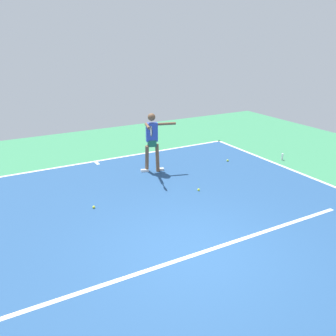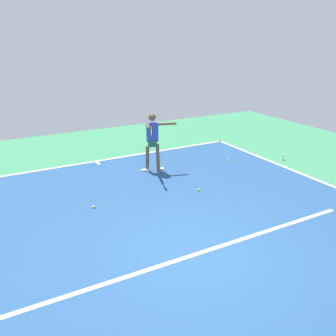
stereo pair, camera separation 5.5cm
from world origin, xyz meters
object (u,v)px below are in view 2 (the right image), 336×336
at_px(tennis_player, 153,138).
at_px(tennis_ball_centre_court, 94,207).
at_px(tennis_ball_near_service_line, 199,190).
at_px(tennis_ball_by_sideline, 228,161).
at_px(water_bottle, 283,157).

distance_m(tennis_player, tennis_ball_centre_court, 3.05).
bearing_deg(tennis_ball_near_service_line, tennis_ball_centre_court, -7.29).
height_order(tennis_ball_by_sideline, tennis_ball_near_service_line, same).
distance_m(tennis_ball_by_sideline, tennis_ball_centre_court, 5.15).
bearing_deg(tennis_ball_by_sideline, tennis_ball_near_service_line, 35.32).
height_order(tennis_ball_centre_court, water_bottle, water_bottle).
distance_m(tennis_player, water_bottle, 4.56).
bearing_deg(tennis_ball_centre_court, tennis_ball_by_sideline, -166.53).
bearing_deg(water_bottle, tennis_player, -14.89).
xyz_separation_m(tennis_ball_by_sideline, tennis_ball_near_service_line, (2.20, 1.56, 0.00)).
xyz_separation_m(tennis_ball_centre_court, water_bottle, (-6.71, -0.43, 0.08)).
xyz_separation_m(tennis_ball_by_sideline, water_bottle, (-1.70, 0.77, 0.08)).
height_order(tennis_ball_near_service_line, water_bottle, water_bottle).
bearing_deg(tennis_ball_near_service_line, water_bottle, -168.57).
bearing_deg(tennis_player, tennis_ball_by_sideline, -171.44).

